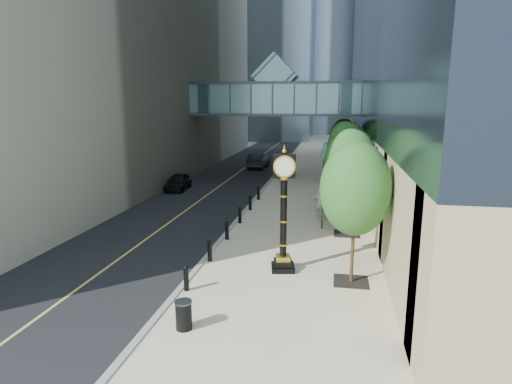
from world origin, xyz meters
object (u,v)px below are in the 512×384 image
car_far (258,161)px  car_near (178,182)px  trash_bin (184,316)px  pedestrian (319,203)px  street_clock (283,219)px

car_far → car_near: bearing=73.3°
car_near → car_far: 13.94m
car_near → car_far: bearing=67.1°
trash_bin → car_far: 34.82m
pedestrian → car_near: 13.95m
car_far → trash_bin: bearing=98.2°
pedestrian → car_far: bearing=-63.5°
trash_bin → car_far: (-3.69, 34.62, 0.31)m
street_clock → car_near: bearing=113.6°
street_clock → car_far: bearing=91.8°
pedestrian → car_far: size_ratio=0.40×
pedestrian → car_far: 21.70m
trash_bin → car_far: car_far is taller
street_clock → trash_bin: street_clock is taller
street_clock → car_near: street_clock is taller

